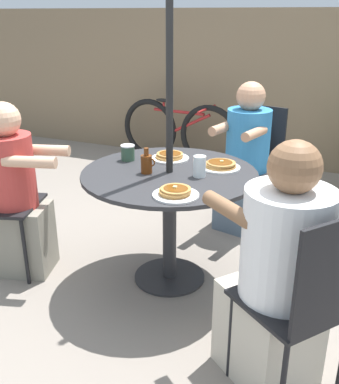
{
  "coord_description": "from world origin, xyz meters",
  "views": [
    {
      "loc": [
        0.99,
        -2.34,
        1.62
      ],
      "look_at": [
        0.0,
        0.0,
        0.61
      ],
      "focal_mm": 42.0,
      "sensor_mm": 36.0,
      "label": 1
    }
  ],
  "objects_px": {
    "pancake_plate_a": "(220,165)",
    "pancake_plate_c": "(175,193)",
    "patio_table": "(169,192)",
    "syrup_bottle": "(147,163)",
    "bicycle": "(179,132)",
    "coffee_cup": "(128,153)",
    "drinking_glass_a": "(200,166)",
    "pancake_plate_b": "(170,157)",
    "patio_chair_south": "(255,157)",
    "diner_north": "(17,196)",
    "diner_east": "(277,280)",
    "patio_chair_east": "(307,298)",
    "diner_south": "(245,163)"
  },
  "relations": [
    {
      "from": "pancake_plate_a",
      "to": "pancake_plate_c",
      "type": "relative_size",
      "value": 1.0
    },
    {
      "from": "patio_table",
      "to": "syrup_bottle",
      "type": "distance_m",
      "value": 0.24
    },
    {
      "from": "patio_table",
      "to": "bicycle",
      "type": "height_order",
      "value": "patio_table"
    },
    {
      "from": "coffee_cup",
      "to": "drinking_glass_a",
      "type": "relative_size",
      "value": 0.81
    },
    {
      "from": "pancake_plate_a",
      "to": "pancake_plate_b",
      "type": "distance_m",
      "value": 0.36
    },
    {
      "from": "patio_chair_south",
      "to": "coffee_cup",
      "type": "distance_m",
      "value": 1.21
    },
    {
      "from": "diner_north",
      "to": "diner_east",
      "type": "distance_m",
      "value": 1.74
    },
    {
      "from": "pancake_plate_c",
      "to": "drinking_glass_a",
      "type": "relative_size",
      "value": 1.98
    },
    {
      "from": "drinking_glass_a",
      "to": "pancake_plate_c",
      "type": "bearing_deg",
      "value": -92.53
    },
    {
      "from": "pancake_plate_c",
      "to": "coffee_cup",
      "type": "height_order",
      "value": "coffee_cup"
    },
    {
      "from": "diner_north",
      "to": "syrup_bottle",
      "type": "xyz_separation_m",
      "value": [
        0.82,
        0.21,
        0.26
      ]
    },
    {
      "from": "patio_table",
      "to": "pancake_plate_b",
      "type": "distance_m",
      "value": 0.29
    },
    {
      "from": "diner_north",
      "to": "syrup_bottle",
      "type": "distance_m",
      "value": 0.89
    },
    {
      "from": "syrup_bottle",
      "to": "drinking_glass_a",
      "type": "height_order",
      "value": "syrup_bottle"
    },
    {
      "from": "syrup_bottle",
      "to": "drinking_glass_a",
      "type": "xyz_separation_m",
      "value": [
        0.31,
        0.06,
        0.0
      ]
    },
    {
      "from": "diner_east",
      "to": "drinking_glass_a",
      "type": "xyz_separation_m",
      "value": [
        -0.58,
        0.59,
        0.27
      ]
    },
    {
      "from": "pancake_plate_b",
      "to": "syrup_bottle",
      "type": "xyz_separation_m",
      "value": [
        -0.02,
        -0.3,
        0.04
      ]
    },
    {
      "from": "patio_table",
      "to": "syrup_bottle",
      "type": "bearing_deg",
      "value": -148.33
    },
    {
      "from": "patio_chair_east",
      "to": "pancake_plate_b",
      "type": "relative_size",
      "value": 3.85
    },
    {
      "from": "patio_chair_south",
      "to": "bicycle",
      "type": "xyz_separation_m",
      "value": [
        -1.15,
        1.21,
        -0.18
      ]
    },
    {
      "from": "pancake_plate_a",
      "to": "pancake_plate_c",
      "type": "xyz_separation_m",
      "value": [
        -0.08,
        -0.52,
        0.0
      ]
    },
    {
      "from": "patio_chair_south",
      "to": "syrup_bottle",
      "type": "bearing_deg",
      "value": 85.63
    },
    {
      "from": "diner_south",
      "to": "pancake_plate_b",
      "type": "bearing_deg",
      "value": 79.07
    },
    {
      "from": "diner_east",
      "to": "pancake_plate_a",
      "type": "distance_m",
      "value": 0.96
    },
    {
      "from": "diner_south",
      "to": "syrup_bottle",
      "type": "bearing_deg",
      "value": 84.94
    },
    {
      "from": "patio_chair_east",
      "to": "patio_chair_south",
      "type": "xyz_separation_m",
      "value": [
        -0.63,
        1.82,
        0.0
      ]
    },
    {
      "from": "diner_east",
      "to": "patio_table",
      "type": "bearing_deg",
      "value": 90.0
    },
    {
      "from": "diner_north",
      "to": "diner_south",
      "type": "relative_size",
      "value": 0.98
    },
    {
      "from": "diner_south",
      "to": "pancake_plate_b",
      "type": "xyz_separation_m",
      "value": [
        -0.33,
        -0.72,
        0.22
      ]
    },
    {
      "from": "diner_north",
      "to": "drinking_glass_a",
      "type": "distance_m",
      "value": 1.19
    },
    {
      "from": "diner_east",
      "to": "diner_south",
      "type": "distance_m",
      "value": 1.64
    },
    {
      "from": "pancake_plate_c",
      "to": "coffee_cup",
      "type": "distance_m",
      "value": 0.68
    },
    {
      "from": "pancake_plate_a",
      "to": "syrup_bottle",
      "type": "relative_size",
      "value": 1.59
    },
    {
      "from": "patio_table",
      "to": "diner_east",
      "type": "xyz_separation_m",
      "value": [
        0.77,
        -0.6,
        -0.08
      ]
    },
    {
      "from": "drinking_glass_a",
      "to": "pancake_plate_a",
      "type": "bearing_deg",
      "value": 70.08
    },
    {
      "from": "pancake_plate_b",
      "to": "pancake_plate_a",
      "type": "bearing_deg",
      "value": -8.07
    },
    {
      "from": "diner_north",
      "to": "diner_south",
      "type": "height_order",
      "value": "diner_south"
    },
    {
      "from": "patio_table",
      "to": "pancake_plate_a",
      "type": "xyz_separation_m",
      "value": [
        0.26,
        0.18,
        0.15
      ]
    },
    {
      "from": "syrup_bottle",
      "to": "coffee_cup",
      "type": "xyz_separation_m",
      "value": [
        -0.22,
        0.18,
        -0.01
      ]
    },
    {
      "from": "pancake_plate_a",
      "to": "diner_north",
      "type": "bearing_deg",
      "value": -158.99
    },
    {
      "from": "patio_chair_east",
      "to": "bicycle",
      "type": "relative_size",
      "value": 0.64
    },
    {
      "from": "pancake_plate_c",
      "to": "coffee_cup",
      "type": "xyz_separation_m",
      "value": [
        -0.51,
        0.45,
        0.03
      ]
    },
    {
      "from": "diner_east",
      "to": "pancake_plate_c",
      "type": "height_order",
      "value": "diner_east"
    },
    {
      "from": "drinking_glass_a",
      "to": "pancake_plate_b",
      "type": "bearing_deg",
      "value": 140.11
    },
    {
      "from": "syrup_bottle",
      "to": "coffee_cup",
      "type": "distance_m",
      "value": 0.28
    },
    {
      "from": "syrup_bottle",
      "to": "diner_north",
      "type": "bearing_deg",
      "value": -165.91
    },
    {
      "from": "diner_east",
      "to": "bicycle",
      "type": "distance_m",
      "value": 3.36
    },
    {
      "from": "diner_east",
      "to": "coffee_cup",
      "type": "height_order",
      "value": "diner_east"
    },
    {
      "from": "patio_chair_south",
      "to": "diner_south",
      "type": "height_order",
      "value": "diner_south"
    },
    {
      "from": "diner_south",
      "to": "bicycle",
      "type": "height_order",
      "value": "diner_south"
    }
  ]
}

